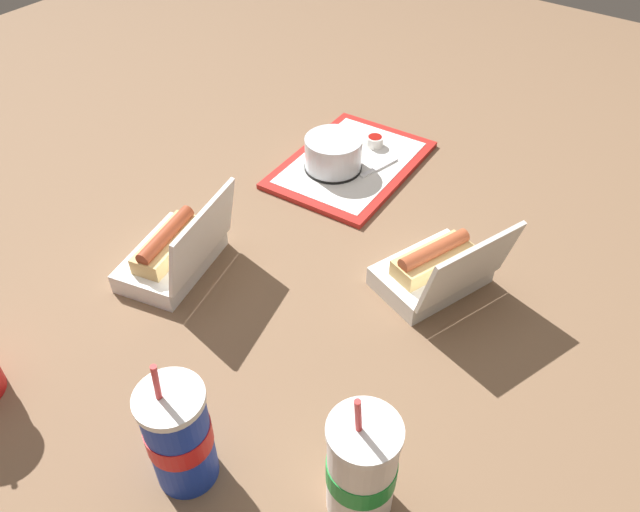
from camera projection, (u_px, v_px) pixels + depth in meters
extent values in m
plane|color=brown|center=(309.00, 278.00, 1.16)|extent=(3.20, 3.20, 0.00)
cube|color=red|center=(351.00, 164.00, 1.42)|extent=(0.39, 0.28, 0.01)
cube|color=white|center=(351.00, 162.00, 1.42)|extent=(0.34, 0.24, 0.00)
cylinder|color=black|center=(333.00, 167.00, 1.40)|extent=(0.13, 0.13, 0.01)
cylinder|color=beige|center=(333.00, 156.00, 1.38)|extent=(0.10, 0.10, 0.05)
cylinder|color=silver|center=(333.00, 153.00, 1.37)|extent=(0.13, 0.13, 0.07)
cylinder|color=white|center=(375.00, 141.00, 1.46)|extent=(0.04, 0.04, 0.02)
cylinder|color=#9E140F|center=(375.00, 138.00, 1.45)|extent=(0.03, 0.03, 0.01)
cube|color=white|center=(337.00, 143.00, 1.47)|extent=(0.11, 0.11, 0.00)
cube|color=white|center=(379.00, 167.00, 1.40)|extent=(0.11, 0.04, 0.00)
cube|color=white|center=(171.00, 259.00, 1.17)|extent=(0.22, 0.17, 0.04)
cube|color=white|center=(203.00, 236.00, 1.09)|extent=(0.20, 0.08, 0.13)
cube|color=#DBB770|center=(168.00, 245.00, 1.14)|extent=(0.17, 0.09, 0.03)
cylinder|color=brown|center=(166.00, 235.00, 1.13)|extent=(0.15, 0.06, 0.03)
cylinder|color=yellow|center=(165.00, 231.00, 1.12)|extent=(0.13, 0.04, 0.01)
cube|color=white|center=(430.00, 275.00, 1.13)|extent=(0.23, 0.19, 0.04)
cube|color=white|center=(470.00, 267.00, 1.03)|extent=(0.20, 0.10, 0.13)
cube|color=#DBB770|center=(433.00, 260.00, 1.11)|extent=(0.16, 0.11, 0.03)
cylinder|color=#9E4728|center=(434.00, 250.00, 1.09)|extent=(0.15, 0.07, 0.03)
cylinder|color=yellow|center=(435.00, 246.00, 1.09)|extent=(0.12, 0.05, 0.01)
cylinder|color=white|center=(361.00, 470.00, 0.78)|extent=(0.09, 0.09, 0.17)
cylinder|color=#198C33|center=(361.00, 469.00, 0.78)|extent=(0.09, 0.09, 0.04)
cylinder|color=white|center=(365.00, 432.00, 0.72)|extent=(0.09, 0.09, 0.01)
cylinder|color=red|center=(358.00, 415.00, 0.70)|extent=(0.01, 0.01, 0.06)
cylinder|color=#1938B7|center=(180.00, 438.00, 0.81)|extent=(0.08, 0.08, 0.17)
cylinder|color=red|center=(179.00, 434.00, 0.81)|extent=(0.09, 0.09, 0.04)
cylinder|color=white|center=(169.00, 399.00, 0.75)|extent=(0.09, 0.09, 0.01)
cylinder|color=red|center=(156.00, 382.00, 0.73)|extent=(0.01, 0.01, 0.06)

